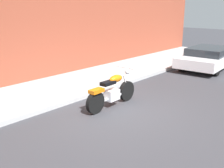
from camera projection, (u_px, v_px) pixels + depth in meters
The scene contains 4 objects.
ground_plane at pixel (115, 111), 7.97m from camera, with size 60.00×60.00×0.00m, color #38383D.
sidewalk at pixel (55, 89), 9.78m from camera, with size 24.41×2.85×0.14m, color #A6A6A6.
motorcycle at pixel (112, 92), 8.22m from camera, with size 2.10×0.70×1.14m.
parked_car_white at pixel (209, 57), 13.28m from camera, with size 4.35×2.15×1.03m.
Camera 1 is at (-5.62, -4.88, 2.98)m, focal length 43.83 mm.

